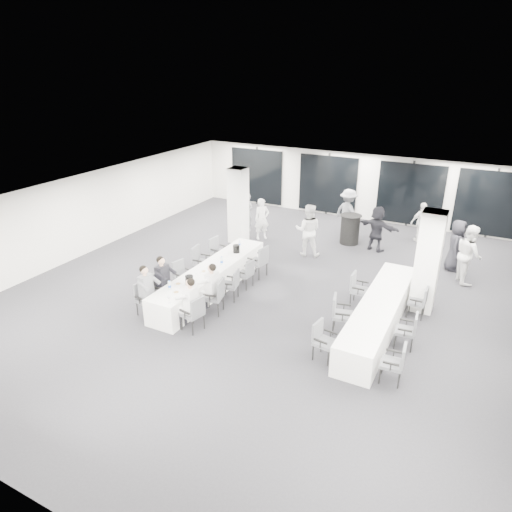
{
  "coord_description": "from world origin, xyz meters",
  "views": [
    {
      "loc": [
        5.26,
        -10.86,
        6.23
      ],
      "look_at": [
        -0.29,
        -0.2,
        1.15
      ],
      "focal_mm": 32.0,
      "sensor_mm": 36.0,
      "label": 1
    }
  ],
  "objects": [
    {
      "name": "room",
      "position": [
        0.89,
        1.11,
        1.39
      ],
      "size": [
        14.04,
        16.04,
        2.84
      ],
      "color": "#25242A",
      "rests_on": "ground"
    },
    {
      "name": "column_left",
      "position": [
        -2.8,
        3.2,
        1.4
      ],
      "size": [
        0.6,
        0.6,
        2.8
      ],
      "primitive_type": "cube",
      "color": "silver",
      "rests_on": "floor"
    },
    {
      "name": "column_right",
      "position": [
        4.2,
        1.0,
        1.4
      ],
      "size": [
        0.6,
        0.6,
        2.8
      ],
      "primitive_type": "cube",
      "color": "silver",
      "rests_on": "floor"
    },
    {
      "name": "banquet_table_main",
      "position": [
        -1.5,
        -0.73,
        0.38
      ],
      "size": [
        0.9,
        5.0,
        0.75
      ],
      "primitive_type": "cube",
      "color": "silver",
      "rests_on": "floor"
    },
    {
      "name": "banquet_table_side",
      "position": [
        3.38,
        -0.51,
        0.38
      ],
      "size": [
        0.9,
        5.0,
        0.75
      ],
      "primitive_type": "cube",
      "color": "silver",
      "rests_on": "floor"
    },
    {
      "name": "cocktail_table",
      "position": [
        0.98,
        4.93,
        0.56
      ],
      "size": [
        0.79,
        0.79,
        1.1
      ],
      "color": "black",
      "rests_on": "floor"
    },
    {
      "name": "chair_main_left_near",
      "position": [
        -2.33,
        -2.71,
        0.52
      ],
      "size": [
        0.52,
        0.56,
        0.91
      ],
      "rotation": [
        0.0,
        0.0,
        -1.72
      ],
      "color": "#4A4C50",
      "rests_on": "floor"
    },
    {
      "name": "chair_main_left_second",
      "position": [
        -2.33,
        -2.05,
        0.53
      ],
      "size": [
        0.53,
        0.57,
        0.92
      ],
      "rotation": [
        0.0,
        0.0,
        -1.41
      ],
      "color": "#4A4C50",
      "rests_on": "floor"
    },
    {
      "name": "chair_main_left_mid",
      "position": [
        -2.32,
        -1.07,
        0.51
      ],
      "size": [
        0.55,
        0.57,
        0.9
      ],
      "rotation": [
        0.0,
        0.0,
        -1.81
      ],
      "color": "#4A4C50",
      "rests_on": "floor"
    },
    {
      "name": "chair_main_left_fourth",
      "position": [
        -2.34,
        -0.09,
        0.57
      ],
      "size": [
        0.56,
        0.6,
        1.0
      ],
      "rotation": [
        0.0,
        0.0,
        -1.47
      ],
      "color": "#4A4C50",
      "rests_on": "floor"
    },
    {
      "name": "chair_main_left_far",
      "position": [
        -2.33,
        0.96,
        0.54
      ],
      "size": [
        0.52,
        0.57,
        0.95
      ],
      "rotation": [
        0.0,
        0.0,
        -1.66
      ],
      "color": "#4A4C50",
      "rests_on": "floor"
    },
    {
      "name": "chair_main_right_near",
      "position": [
        -0.67,
        -2.8,
        0.54
      ],
      "size": [
        0.56,
        0.6,
        0.95
      ],
      "rotation": [
        0.0,
        0.0,
        1.37
      ],
      "color": "#4A4C50",
      "rests_on": "floor"
    },
    {
      "name": "chair_main_right_second",
      "position": [
        -0.66,
        -1.79,
        0.56
      ],
      "size": [
        0.59,
        0.62,
        0.98
      ],
      "rotation": [
        0.0,
        0.0,
        1.79
      ],
      "color": "#4A4C50",
      "rests_on": "floor"
    },
    {
      "name": "chair_main_right_mid",
      "position": [
        -0.67,
        -0.93,
        0.51
      ],
      "size": [
        0.54,
        0.57,
        0.9
      ],
      "rotation": [
        0.0,
        0.0,
        1.78
      ],
      "color": "#4A4C50",
      "rests_on": "floor"
    },
    {
      "name": "chair_main_right_fourth",
      "position": [
        -0.67,
        -0.08,
        0.5
      ],
      "size": [
        0.48,
        0.52,
        0.87
      ],
      "rotation": [
        0.0,
        0.0,
        1.47
      ],
      "color": "#4A4C50",
      "rests_on": "floor"
    },
    {
      "name": "chair_main_right_far",
      "position": [
        -0.66,
        0.76,
        0.58
      ],
      "size": [
        0.58,
        0.63,
        1.02
      ],
      "rotation": [
        0.0,
        0.0,
        1.43
      ],
      "color": "#4A4C50",
      "rests_on": "floor"
    },
    {
      "name": "chair_side_left_near",
      "position": [
        2.55,
        -2.42,
        0.52
      ],
      "size": [
        0.52,
        0.56,
        0.91
      ],
      "rotation": [
        0.0,
        0.0,
        -1.72
      ],
      "color": "#4A4C50",
      "rests_on": "floor"
    },
    {
      "name": "chair_side_left_mid",
      "position": [
        2.55,
        -1.16,
        0.56
      ],
      "size": [
        0.6,
        0.62,
        0.98
      ],
      "rotation": [
        0.0,
        0.0,
        -1.33
      ],
      "color": "#4A4C50",
      "rests_on": "floor"
    },
    {
      "name": "chair_side_left_far",
      "position": [
        2.55,
        0.42,
        0.54
      ],
      "size": [
        0.48,
        0.54,
        0.94
      ],
      "rotation": [
        0.0,
        0.0,
        -1.55
      ],
      "color": "#4A4C50",
      "rests_on": "floor"
    },
    {
      "name": "chair_side_right_near",
      "position": [
        4.21,
        -2.53,
        0.52
      ],
      "size": [
        0.5,
        0.54,
        0.91
      ],
      "rotation": [
        0.0,
        0.0,
        1.65
      ],
      "color": "#4A4C50",
      "rests_on": "floor"
    },
    {
      "name": "chair_side_right_mid",
      "position": [
        4.21,
        -1.08,
        0.51
      ],
      "size": [
        0.49,
        0.54,
        0.9
      ],
      "rotation": [
        0.0,
        0.0,
        1.67
      ],
      "color": "#4A4C50",
      "rests_on": "floor"
    },
    {
      "name": "chair_side_right_far",
      "position": [
        4.21,
        0.52,
        0.5
      ],
      "size": [
        0.45,
        0.5,
        0.88
      ],
      "rotation": [
        0.0,
        0.0,
        1.56
      ],
      "color": "#4A4C50",
      "rests_on": "floor"
    },
    {
      "name": "seated_guest_a",
      "position": [
        -2.17,
        -2.72,
        0.81
      ],
      "size": [
        0.5,
        0.38,
        1.44
      ],
      "rotation": [
        0.0,
        0.0,
        -1.57
      ],
      "color": "slate",
      "rests_on": "floor"
    },
    {
      "name": "seated_guest_b",
      "position": [
        -2.17,
        -2.03,
        0.81
      ],
      "size": [
        0.5,
        0.38,
        1.44
      ],
      "rotation": [
        0.0,
        0.0,
        -1.57
      ],
      "color": "black",
      "rests_on": "floor"
    },
    {
      "name": "seated_guest_c",
      "position": [
        -0.83,
        -2.78,
        0.81
      ],
      "size": [
        0.5,
        0.38,
        1.44
      ],
      "rotation": [
        0.0,
        0.0,
        1.57
      ],
      "color": "silver",
      "rests_on": "floor"
    },
    {
      "name": "seated_guest_d",
      "position": [
        -0.83,
        -1.81,
        0.81
      ],
      "size": [
        0.5,
        0.38,
        1.44
      ],
      "rotation": [
        0.0,
        0.0,
        1.57
      ],
      "color": "silver",
      "rests_on": "floor"
    },
    {
      "name": "standing_guest_a",
      "position": [
        -2.15,
        3.86,
        0.89
      ],
      "size": [
        0.83,
        0.83,
        1.79
      ],
      "primitive_type": "imported",
      "rotation": [
        0.0,
        0.0,
        0.8
      ],
      "color": "silver",
      "rests_on": "floor"
    },
    {
      "name": "standing_guest_b",
      "position": [
        -0.0,
        3.14,
        1.04
      ],
      "size": [
        1.13,
        0.86,
        2.08
      ],
      "primitive_type": "imported",
      "rotation": [
        0.0,
        0.0,
        3.41
      ],
      "color": "silver",
      "rests_on": "floor"
    },
    {
      "name": "standing_guest_c",
      "position": [
        0.6,
        5.81,
        1.03
      ],
      "size": [
        1.49,
        1.19,
        2.06
      ],
      "primitive_type": "imported",
      "rotation": [
        0.0,
        0.0,
        2.69
      ],
      "color": "slate",
      "rests_on": "floor"
    },
    {
      "name": "standing_guest_d",
      "position": [
        3.29,
        6.37,
        0.85
      ],
      "size": [
        1.14,
        1.05,
        1.71
      ],
      "primitive_type": "imported",
      "rotation": [
        0.0,
        0.0,
        3.78
      ],
      "color": "silver",
      "rests_on": "floor"
    },
    {
      "name": "standing_guest_e",
      "position": [
        4.68,
        4.18,
        0.96
      ],
      "size": [
        0.6,
        0.95,
        1.92
      ],
      "primitive_type": "imported",
      "rotation": [
        0.0,
        0.0,
        1.53
      ],
      "color": "black",
      "rests_on": "floor"
    },
    {
      "name": "standing_guest_f",
      "position": [
        2.02,
        4.68,
        0.93
      ],
      "size": [
        1.83,
        1.13,
        1.87
      ],
      "primitive_type": "imported",
      "rotation": [
        0.0,
        0.0,
        2.84
      ],
      "color": "black",
      "rests_on": "floor"
    },
    {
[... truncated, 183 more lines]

